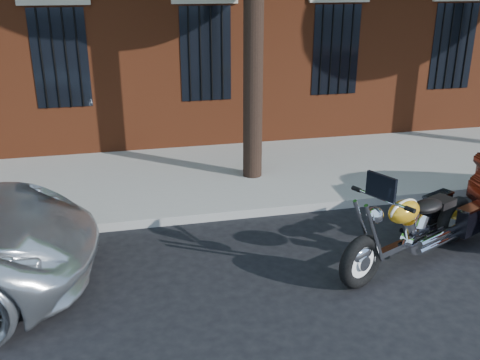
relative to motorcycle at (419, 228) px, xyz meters
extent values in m
plane|color=black|center=(-1.98, 0.60, -0.50)|extent=(120.00, 120.00, 0.00)
cube|color=gray|center=(-1.98, 1.98, -0.42)|extent=(40.00, 0.16, 0.15)
cube|color=gray|center=(-1.98, 3.86, -0.42)|extent=(40.00, 3.60, 0.15)
cube|color=black|center=(-1.98, 5.71, 1.70)|extent=(1.10, 0.14, 2.00)
cylinder|color=black|center=(-1.98, 5.63, 1.70)|extent=(0.04, 0.04, 2.00)
cylinder|color=black|center=(-1.48, 3.50, 2.00)|extent=(0.36, 0.36, 5.00)
torus|color=black|center=(-1.08, -0.48, -0.13)|extent=(0.73, 0.45, 0.73)
torus|color=black|center=(0.81, 0.37, -0.13)|extent=(0.73, 0.45, 0.73)
cylinder|color=white|center=(-1.08, -0.48, -0.13)|extent=(0.52, 0.28, 0.55)
cylinder|color=white|center=(0.81, 0.37, -0.13)|extent=(0.52, 0.28, 0.55)
ellipsoid|color=white|center=(-1.08, -0.48, -0.02)|extent=(0.41, 0.28, 0.21)
ellipsoid|color=orange|center=(0.81, 0.37, 0.00)|extent=(0.41, 0.30, 0.21)
cube|color=white|center=(-0.14, -0.06, -0.15)|extent=(1.54, 0.77, 0.09)
cylinder|color=white|center=(-0.09, -0.03, -0.17)|extent=(0.40, 0.32, 0.35)
cylinder|color=white|center=(0.49, 0.01, -0.16)|extent=(1.28, 0.65, 0.10)
ellipsoid|color=orange|center=(-0.36, -0.15, 0.35)|extent=(0.62, 0.50, 0.31)
ellipsoid|color=black|center=(0.14, 0.07, 0.29)|extent=(0.61, 0.50, 0.17)
cube|color=black|center=(0.66, 0.61, -0.01)|extent=(0.55, 0.37, 0.41)
cube|color=black|center=(0.89, 0.10, -0.01)|extent=(0.55, 0.37, 0.41)
cylinder|color=white|center=(-0.80, -0.35, 0.66)|extent=(0.38, 0.79, 0.04)
sphere|color=white|center=(-0.90, -0.40, 0.46)|extent=(0.29, 0.29, 0.22)
cube|color=black|center=(-0.84, -0.37, 0.83)|extent=(0.22, 0.42, 0.31)
camera|label=1|loc=(-3.93, -5.93, 3.22)|focal=40.00mm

